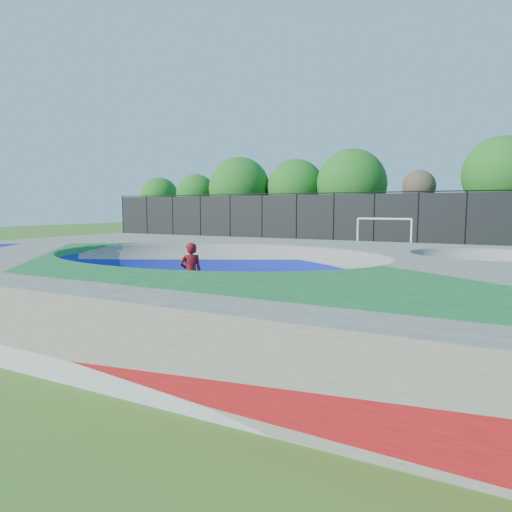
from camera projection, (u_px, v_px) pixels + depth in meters
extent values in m
plane|color=#37631B|center=(215.00, 300.00, 14.36)|extent=(120.00, 120.00, 0.00)
cube|color=gray|center=(215.00, 276.00, 14.28)|extent=(22.00, 14.00, 1.50)
imported|color=red|center=(191.00, 273.00, 13.79)|extent=(0.79, 0.78, 1.84)
cube|color=black|center=(191.00, 302.00, 13.89)|extent=(0.71, 0.71, 0.05)
cylinder|color=white|center=(358.00, 236.00, 29.35)|extent=(0.12, 0.12, 2.21)
cylinder|color=white|center=(411.00, 237.00, 27.82)|extent=(0.12, 0.12, 2.21)
cylinder|color=white|center=(384.00, 219.00, 28.47)|extent=(3.31, 0.12, 0.12)
cylinder|color=black|center=(123.00, 217.00, 43.73)|extent=(0.09, 0.09, 4.00)
cylinder|color=black|center=(147.00, 218.00, 42.34)|extent=(0.09, 0.09, 4.00)
cylinder|color=black|center=(173.00, 218.00, 40.96)|extent=(0.09, 0.09, 4.00)
cylinder|color=black|center=(201.00, 218.00, 39.57)|extent=(0.09, 0.09, 4.00)
cylinder|color=black|center=(230.00, 219.00, 38.19)|extent=(0.09, 0.09, 4.00)
cylinder|color=black|center=(262.00, 219.00, 36.80)|extent=(0.09, 0.09, 4.00)
cylinder|color=black|center=(296.00, 219.00, 35.42)|extent=(0.09, 0.09, 4.00)
cylinder|color=black|center=(334.00, 220.00, 34.03)|extent=(0.09, 0.09, 4.00)
cylinder|color=black|center=(374.00, 220.00, 32.65)|extent=(0.09, 0.09, 4.00)
cylinder|color=black|center=(418.00, 221.00, 31.26)|extent=(0.09, 0.09, 4.00)
cylinder|color=black|center=(466.00, 221.00, 29.87)|extent=(0.09, 0.09, 4.00)
cube|color=black|center=(374.00, 220.00, 32.65)|extent=(48.00, 0.03, 3.80)
cylinder|color=black|center=(375.00, 192.00, 32.44)|extent=(48.00, 0.08, 0.08)
cylinder|color=#473223|center=(160.00, 223.00, 49.26)|extent=(0.44, 0.44, 2.64)
sphere|color=#1A5E18|center=(160.00, 196.00, 48.96)|extent=(4.01, 4.01, 4.01)
cylinder|color=#473223|center=(197.00, 223.00, 45.89)|extent=(0.44, 0.44, 2.74)
sphere|color=#1A5E18|center=(196.00, 194.00, 45.59)|extent=(4.01, 4.01, 4.01)
cylinder|color=#473223|center=(239.00, 225.00, 42.91)|extent=(0.44, 0.44, 2.61)
sphere|color=#1A5E18|center=(239.00, 188.00, 42.55)|extent=(5.70, 5.70, 5.70)
cylinder|color=#473223|center=(296.00, 225.00, 41.49)|extent=(0.44, 0.44, 2.76)
sphere|color=#1A5E18|center=(296.00, 188.00, 41.15)|extent=(5.15, 5.15, 5.15)
cylinder|color=#473223|center=(351.00, 226.00, 39.39)|extent=(0.44, 0.44, 2.69)
sphere|color=#1A5E18|center=(351.00, 184.00, 39.02)|extent=(5.97, 5.97, 5.97)
cylinder|color=#473223|center=(418.00, 222.00, 36.84)|extent=(0.44, 0.44, 3.51)
sphere|color=brown|center=(419.00, 186.00, 36.55)|extent=(2.60, 2.60, 2.60)
cylinder|color=#473223|center=(499.00, 224.00, 34.47)|extent=(0.44, 0.44, 3.30)
sphere|color=#1A5E18|center=(502.00, 174.00, 34.07)|extent=(5.61, 5.61, 5.61)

